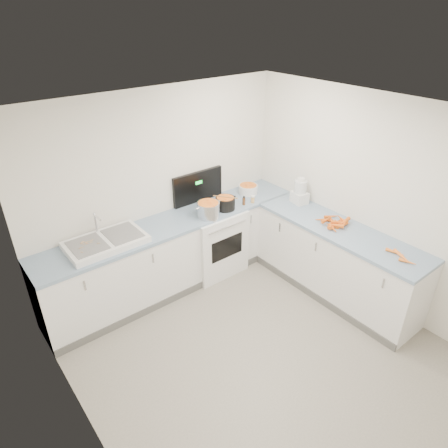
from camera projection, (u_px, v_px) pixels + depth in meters
floor at (266, 359)px, 4.23m from camera, size 3.50×4.00×0.00m
ceiling at (284, 124)px, 3.01m from camera, size 3.50×4.00×0.00m
wall_back at (160, 190)px, 4.98m from camera, size 3.50×0.00×2.50m
wall_left at (87, 354)px, 2.67m from camera, size 0.00×4.00×2.50m
wall_right at (383, 207)px, 4.57m from camera, size 0.00×4.00×2.50m
counter_back at (177, 252)px, 5.16m from camera, size 3.50×0.62×0.94m
counter_right at (336, 261)px, 4.99m from camera, size 0.62×2.20×0.94m
stove at (212, 239)px, 5.45m from camera, size 0.76×0.65×1.36m
sink at (106, 242)px, 4.42m from camera, size 0.86×0.52×0.31m
steel_pot at (208, 210)px, 4.99m from camera, size 0.34×0.34×0.21m
black_pot at (225, 204)px, 5.18m from camera, size 0.32×0.32×0.18m
wooden_spoon at (225, 197)px, 5.13m from camera, size 0.21×0.27×0.01m
mixing_bowl at (248, 189)px, 5.60m from camera, size 0.31×0.31×0.12m
extract_bottle at (244, 201)px, 5.29m from camera, size 0.04×0.04×0.10m
spice_jar at (253, 200)px, 5.35m from camera, size 0.05×0.05×0.09m
food_processor at (300, 192)px, 5.30m from camera, size 0.21×0.24×0.35m
carrot_pile at (336, 222)px, 4.82m from camera, size 0.39×0.38×0.09m
peeled_carrots at (401, 256)px, 4.20m from camera, size 0.16×0.37×0.04m
peelings at (86, 244)px, 4.31m from camera, size 0.24×0.23×0.01m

